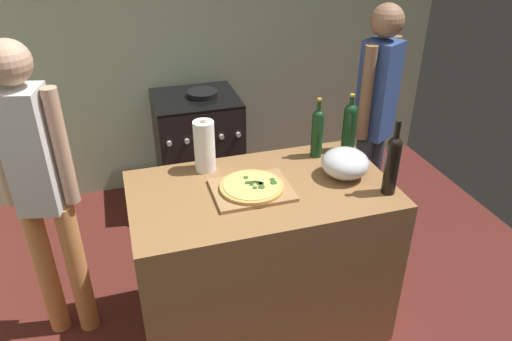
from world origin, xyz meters
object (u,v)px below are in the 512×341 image
(wine_bottle_clear, at_px, (349,125))
(stove, at_px, (199,149))
(pizza, at_px, (252,186))
(mixing_bowl, at_px, (345,163))
(wine_bottle_amber, at_px, (392,162))
(wine_bottle_green, at_px, (317,131))
(person_in_stripes, at_px, (40,184))
(paper_towel_roll, at_px, (204,146))
(person_in_red, at_px, (375,117))

(wine_bottle_clear, bearing_deg, stove, 120.65)
(pizza, height_order, mixing_bowl, mixing_bowl)
(wine_bottle_amber, bearing_deg, wine_bottle_green, 112.66)
(wine_bottle_green, xyz_separation_m, person_in_stripes, (-1.50, 0.01, -0.09))
(wine_bottle_amber, relative_size, person_in_stripes, 0.23)
(stove, xyz_separation_m, person_in_stripes, (-1.01, -1.18, 0.54))
(wine_bottle_amber, relative_size, stove, 0.42)
(mixing_bowl, relative_size, wine_bottle_clear, 0.73)
(mixing_bowl, bearing_deg, wine_bottle_green, 101.67)
(paper_towel_roll, distance_m, stove, 1.33)
(paper_towel_roll, distance_m, person_in_stripes, 0.85)
(pizza, distance_m, wine_bottle_amber, 0.71)
(paper_towel_roll, xyz_separation_m, stove, (0.16, 1.17, -0.62))
(paper_towel_roll, xyz_separation_m, person_in_stripes, (-0.85, -0.01, -0.08))
(pizza, xyz_separation_m, person_in_red, (1.01, 0.58, 0.02))
(stove, relative_size, person_in_red, 0.56)
(wine_bottle_clear, height_order, person_in_stripes, person_in_stripes)
(person_in_red, bearing_deg, wine_bottle_amber, -114.01)
(pizza, distance_m, person_in_red, 1.17)
(pizza, xyz_separation_m, mixing_bowl, (0.52, 0.01, 0.05))
(person_in_stripes, relative_size, person_in_red, 1.01)
(mixing_bowl, relative_size, wine_bottle_green, 0.72)
(paper_towel_roll, height_order, wine_bottle_amber, wine_bottle_amber)
(mixing_bowl, distance_m, wine_bottle_clear, 0.33)
(pizza, bearing_deg, wine_bottle_clear, 22.83)
(pizza, xyz_separation_m, stove, (-0.02, 1.46, -0.51))
(mixing_bowl, relative_size, wine_bottle_amber, 0.64)
(wine_bottle_clear, distance_m, person_in_red, 0.46)
(person_in_stripes, bearing_deg, wine_bottle_clear, 0.05)
(mixing_bowl, bearing_deg, wine_bottle_amber, -55.83)
(stove, bearing_deg, wine_bottle_amber, -67.59)
(stove, relative_size, person_in_stripes, 0.55)
(pizza, xyz_separation_m, wine_bottle_amber, (0.66, -0.21, 0.14))
(pizza, height_order, person_in_stripes, person_in_stripes)
(pizza, xyz_separation_m, paper_towel_roll, (-0.18, 0.30, 0.11))
(wine_bottle_clear, xyz_separation_m, stove, (-0.70, 1.18, -0.64))
(person_in_stripes, bearing_deg, wine_bottle_amber, -16.09)
(mixing_bowl, distance_m, wine_bottle_amber, 0.27)
(stove, xyz_separation_m, person_in_red, (1.04, -0.89, 0.52))
(stove, distance_m, person_in_stripes, 1.64)
(person_in_stripes, bearing_deg, wine_bottle_green, -0.54)
(stove, bearing_deg, person_in_red, -40.55)
(mixing_bowl, xyz_separation_m, wine_bottle_clear, (0.15, 0.28, 0.08))
(stove, height_order, person_in_red, person_in_red)
(mixing_bowl, relative_size, stove, 0.27)
(pizza, xyz_separation_m, wine_bottle_clear, (0.67, 0.28, 0.13))
(wine_bottle_green, xyz_separation_m, stove, (-0.49, 1.20, -0.63))
(wine_bottle_amber, bearing_deg, wine_bottle_clear, 88.81)
(mixing_bowl, height_order, person_in_red, person_in_red)
(wine_bottle_green, relative_size, wine_bottle_clear, 1.01)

